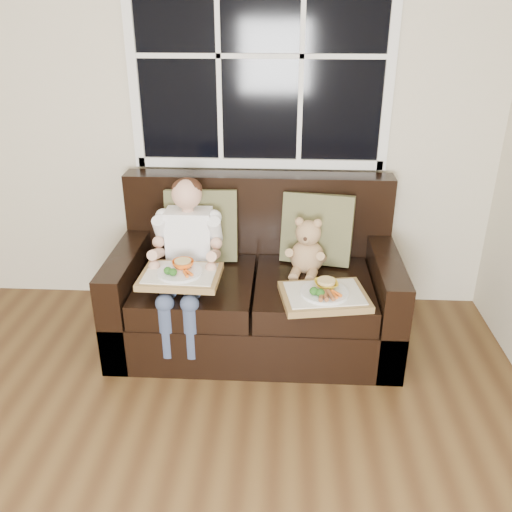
# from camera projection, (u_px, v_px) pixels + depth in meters

# --- Properties ---
(window_back) EXTENTS (1.62, 0.04, 1.37)m
(window_back) POSITION_uv_depth(u_px,v_px,m) (260.00, 56.00, 3.24)
(window_back) COLOR black
(window_back) RESTS_ON room_walls
(loveseat) EXTENTS (1.70, 0.92, 0.96)m
(loveseat) POSITION_uv_depth(u_px,v_px,m) (256.00, 289.00, 3.39)
(loveseat) COLOR black
(loveseat) RESTS_ON ground
(pillow_left) EXTENTS (0.46, 0.23, 0.46)m
(pillow_left) POSITION_uv_depth(u_px,v_px,m) (202.00, 225.00, 3.39)
(pillow_left) COLOR brown
(pillow_left) RESTS_ON loveseat
(pillow_right) EXTENTS (0.46, 0.28, 0.45)m
(pillow_right) POSITION_uv_depth(u_px,v_px,m) (317.00, 229.00, 3.36)
(pillow_right) COLOR brown
(pillow_right) RESTS_ON loveseat
(child) EXTENTS (0.39, 0.60, 0.89)m
(child) POSITION_uv_depth(u_px,v_px,m) (187.00, 246.00, 3.16)
(child) COLOR white
(child) RESTS_ON loveseat
(teddy_bear) EXTENTS (0.24, 0.29, 0.36)m
(teddy_bear) POSITION_uv_depth(u_px,v_px,m) (308.00, 250.00, 3.25)
(teddy_bear) COLOR tan
(teddy_bear) RESTS_ON loveseat
(tray_left) EXTENTS (0.45, 0.35, 0.10)m
(tray_left) POSITION_uv_depth(u_px,v_px,m) (181.00, 274.00, 2.99)
(tray_left) COLOR olive
(tray_left) RESTS_ON child
(tray_right) EXTENTS (0.52, 0.43, 0.11)m
(tray_right) POSITION_uv_depth(u_px,v_px,m) (324.00, 295.00, 2.97)
(tray_right) COLOR olive
(tray_right) RESTS_ON loveseat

